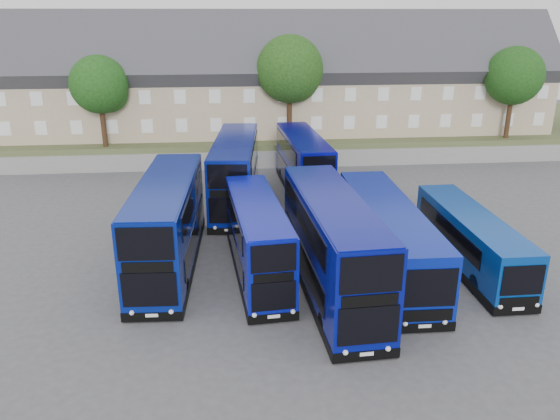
{
  "coord_description": "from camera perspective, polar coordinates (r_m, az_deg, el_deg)",
  "views": [
    {
      "loc": [
        -3.38,
        -22.31,
        12.78
      ],
      "look_at": [
        -0.61,
        6.89,
        2.2
      ],
      "focal_mm": 35.0,
      "sensor_mm": 36.0,
      "label": 1
    }
  ],
  "objects": [
    {
      "name": "dd_rear_right",
      "position": [
        40.88,
        2.44,
        4.7
      ],
      "size": [
        3.07,
        10.99,
        4.32
      ],
      "rotation": [
        0.0,
        0.0,
        0.05
      ],
      "color": "#06077D",
      "rests_on": "ground"
    },
    {
      "name": "tree_mid",
      "position": [
        48.46,
        1.19,
        14.25
      ],
      "size": [
        5.76,
        5.76,
        9.18
      ],
      "color": "#382314",
      "rests_on": "earth_bank"
    },
    {
      "name": "coach_east_a",
      "position": [
        29.08,
        11.12,
        -2.9
      ],
      "size": [
        2.93,
        12.93,
        3.52
      ],
      "rotation": [
        0.0,
        0.0,
        -0.02
      ],
      "color": "#081B97",
      "rests_on": "ground"
    },
    {
      "name": "retaining_wall",
      "position": [
        47.97,
        -1.21,
        5.3
      ],
      "size": [
        70.0,
        0.4,
        1.5
      ],
      "primitive_type": "cube",
      "color": "slate",
      "rests_on": "ground"
    },
    {
      "name": "tree_far",
      "position": [
        63.09,
        25.32,
        13.41
      ],
      "size": [
        5.44,
        5.44,
        8.67
      ],
      "color": "#382314",
      "rests_on": "earth_bank"
    },
    {
      "name": "dd_rear_left",
      "position": [
        38.17,
        -4.68,
        3.83
      ],
      "size": [
        3.77,
        11.95,
        4.67
      ],
      "rotation": [
        0.0,
        0.0,
        -0.09
      ],
      "color": "navy",
      "rests_on": "ground"
    },
    {
      "name": "terrace_row",
      "position": [
        52.79,
        -1.76,
        13.1
      ],
      "size": [
        54.0,
        10.4,
        11.2
      ],
      "color": "tan",
      "rests_on": "earth_bank"
    },
    {
      "name": "ground",
      "position": [
        25.93,
        2.82,
        -9.72
      ],
      "size": [
        120.0,
        120.0,
        0.0
      ],
      "primitive_type": "plane",
      "color": "#48484D",
      "rests_on": "ground"
    },
    {
      "name": "earth_bank",
      "position": [
        57.63,
        -1.96,
        8.03
      ],
      "size": [
        80.0,
        20.0,
        2.0
      ],
      "primitive_type": "cube",
      "color": "#4B522E",
      "rests_on": "ground"
    },
    {
      "name": "dd_front_left",
      "position": [
        29.22,
        -11.63,
        -1.61
      ],
      "size": [
        3.23,
        11.89,
        4.68
      ],
      "rotation": [
        0.0,
        0.0,
        -0.04
      ],
      "color": "navy",
      "rests_on": "ground"
    },
    {
      "name": "tree_east",
      "position": [
        54.11,
        23.35,
        12.55
      ],
      "size": [
        5.12,
        5.12,
        8.16
      ],
      "color": "#382314",
      "rests_on": "earth_bank"
    },
    {
      "name": "coach_east_b",
      "position": [
        30.64,
        19.26,
        -3.09
      ],
      "size": [
        2.29,
        10.68,
        2.91
      ],
      "rotation": [
        0.0,
        0.0,
        0.0
      ],
      "color": "navy",
      "rests_on": "ground"
    },
    {
      "name": "tree_west",
      "position": [
        48.89,
        -18.17,
        12.15
      ],
      "size": [
        4.8,
        4.8,
        7.65
      ],
      "color": "#382314",
      "rests_on": "earth_bank"
    },
    {
      "name": "dd_front_right",
      "position": [
        26.07,
        5.46,
        -3.92
      ],
      "size": [
        3.36,
        12.0,
        4.72
      ],
      "rotation": [
        0.0,
        0.0,
        0.05
      ],
      "color": "#060D7C",
      "rests_on": "ground"
    },
    {
      "name": "dd_front_mid",
      "position": [
        27.76,
        -2.38,
        -3.2
      ],
      "size": [
        3.1,
        10.05,
        3.93
      ],
      "rotation": [
        0.0,
        0.0,
        0.09
      ],
      "color": "#08119E",
      "rests_on": "ground"
    }
  ]
}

